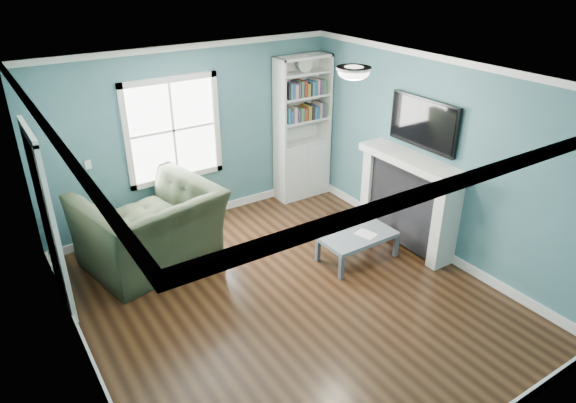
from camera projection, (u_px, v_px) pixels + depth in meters
floor at (288, 298)px, 6.09m from camera, size 5.00×5.00×0.00m
room_walls at (288, 176)px, 5.39m from camera, size 5.00×5.00×5.00m
trim at (288, 205)px, 5.55m from camera, size 4.50×5.00×2.60m
window at (173, 130)px, 7.17m from camera, size 1.40×0.06×1.50m
bookshelf at (302, 142)px, 8.28m from camera, size 0.90×0.35×2.31m
fireplace at (408, 202)px, 6.98m from camera, size 0.44×1.58×1.30m
tv at (424, 123)px, 6.56m from camera, size 0.06×1.10×0.65m
door at (47, 221)px, 5.58m from camera, size 0.12×0.98×2.17m
ceiling_fixture at (354, 72)px, 5.48m from camera, size 0.38×0.38×0.15m
light_switch at (88, 165)px, 6.69m from camera, size 0.08×0.01×0.12m
recliner at (149, 217)px, 6.47m from camera, size 1.78×1.35×1.39m
coffee_table at (358, 238)px, 6.75m from camera, size 1.00×0.55×0.36m
paper_sheet at (366, 234)px, 6.74m from camera, size 0.26×0.30×0.00m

